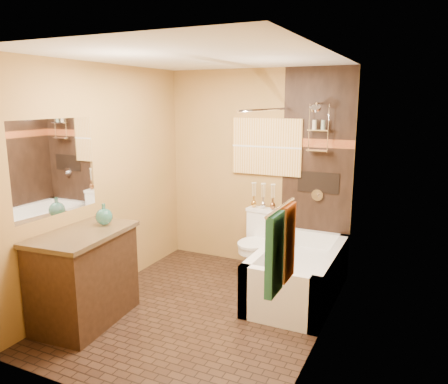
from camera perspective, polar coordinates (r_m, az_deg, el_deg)
The scene contains 23 objects.
floor at distance 4.65m, azimuth -2.93°, elevation -15.19°, with size 3.00×3.00×0.00m, color black.
wall_left at distance 4.91m, azimuth -15.53°, elevation 1.30°, with size 0.02×3.00×2.50m, color #AA7941.
wall_right at distance 3.82m, azimuth 12.95°, elevation -1.53°, with size 0.02×3.00×2.50m, color #AA7941.
wall_back at distance 5.57m, azimuth 4.26°, elevation 2.93°, with size 2.40×0.02×2.50m, color #AA7941.
wall_front at distance 3.04m, azimuth -16.75°, elevation -5.21°, with size 2.40×0.02×2.50m, color #AA7941.
ceiling at distance 4.16m, azimuth -3.31°, elevation 17.18°, with size 3.00×3.00×0.00m, color silver.
alcove_tile_back at distance 5.33m, azimuth 12.00°, elevation 2.30°, with size 0.85×0.01×2.50m, color black.
alcove_tile_right at distance 4.54m, azimuth 14.88°, elevation 0.50°, with size 0.01×1.50×2.50m, color black.
mosaic_band_back at distance 5.28m, azimuth 12.15°, elevation 6.25°, with size 0.85×0.01×0.10m, color maroon.
mosaic_band_right at distance 4.49m, azimuth 15.00°, elevation 5.15°, with size 0.01×1.50×0.10m, color maroon.
alcove_niche at distance 5.34m, azimuth 12.20°, elevation 1.21°, with size 0.50×0.01×0.25m, color black.
shower_fixtures at distance 5.17m, azimuth 12.19°, elevation 6.65°, with size 0.24×0.33×1.16m.
curtain_rod at distance 4.66m, azimuth 5.68°, elevation 10.67°, with size 0.03×0.03×1.55m, color silver.
towel_bar at distance 2.80m, azimuth 7.41°, elevation -2.01°, with size 0.02×0.02×0.55m, color silver.
towel_teal at distance 2.75m, azimuth 6.60°, elevation -8.09°, with size 0.05×0.22×0.52m, color #216F67.
towel_rust at distance 2.99m, azimuth 8.23°, elevation -6.51°, with size 0.05×0.22×0.52m, color #9B4C1C.
sunset_painting at distance 5.46m, azimuth 5.58°, elevation 5.90°, with size 0.90×0.04×0.70m, color gold.
vanity_mirror at distance 4.39m, azimuth -21.16°, elevation 3.03°, with size 0.01×1.00×0.90m, color white.
bathtub at distance 4.92m, azimuth 9.71°, elevation -10.93°, with size 0.80×1.50×0.55m.
toilet at distance 5.47m, azimuth 4.40°, elevation -6.48°, with size 0.41×0.60×0.78m.
vanity at distance 4.48m, azimuth -17.77°, elevation -10.46°, with size 0.72×1.08×0.91m.
teal_bottle at distance 4.46m, azimuth -15.41°, elevation -2.84°, with size 0.17×0.17×0.26m, color #236B60, non-canonical shape.
bud_vases at distance 5.48m, azimuth 5.15°, elevation -0.40°, with size 0.32×0.07×0.31m.
Camera 1 is at (1.98, -3.64, 2.12)m, focal length 35.00 mm.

